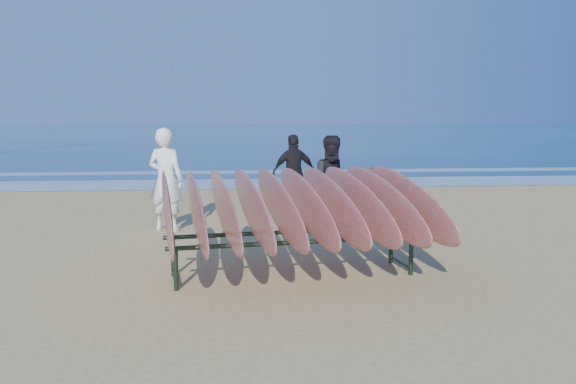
% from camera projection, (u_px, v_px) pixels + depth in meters
% --- Properties ---
extents(ground, '(120.00, 120.00, 0.00)m').
position_uv_depth(ground, '(294.00, 272.00, 7.93)').
color(ground, tan).
rests_on(ground, ground).
extents(ocean, '(160.00, 160.00, 0.00)m').
position_uv_depth(ocean, '(236.00, 133.00, 62.21)').
color(ocean, navy).
rests_on(ocean, ground).
extents(foam_near, '(160.00, 160.00, 0.00)m').
position_uv_depth(foam_near, '(257.00, 183.00, 17.80)').
color(foam_near, white).
rests_on(foam_near, ground).
extents(foam_far, '(160.00, 160.00, 0.00)m').
position_uv_depth(foam_far, '(253.00, 172.00, 21.25)').
color(foam_far, white).
rests_on(foam_far, ground).
extents(surfboard_rack, '(3.55, 3.39, 1.45)m').
position_uv_depth(surfboard_rack, '(293.00, 206.00, 7.65)').
color(surfboard_rack, black).
rests_on(surfboard_rack, ground).
extents(person_white, '(0.78, 0.67, 1.81)m').
position_uv_depth(person_white, '(166.00, 180.00, 10.63)').
color(person_white, white).
rests_on(person_white, ground).
extents(person_dark_a, '(0.88, 0.72, 1.67)m').
position_uv_depth(person_dark_a, '(334.00, 183.00, 10.63)').
color(person_dark_a, black).
rests_on(person_dark_a, ground).
extents(person_dark_b, '(1.00, 0.56, 1.61)m').
position_uv_depth(person_dark_b, '(294.00, 172.00, 12.89)').
color(person_dark_b, black).
rests_on(person_dark_b, ground).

